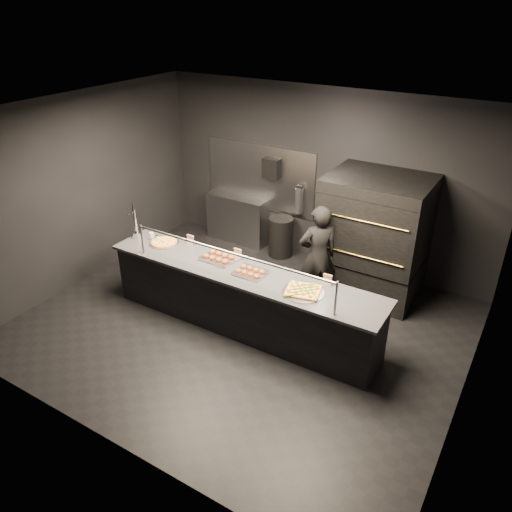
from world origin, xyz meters
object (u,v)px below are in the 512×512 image
object	(u,v)px
towel_dispenser	(272,168)
square_pizza	(303,291)
pizza_oven	(374,236)
round_pizza	(164,242)
slider_tray_b	(250,272)
beer_tap	(136,227)
slider_tray_a	(219,257)
prep_shelf	(237,219)
worker	(318,256)
fire_extinguisher	(299,200)
trash_bin	(281,237)
service_counter	(242,299)

from	to	relation	value
towel_dispenser	square_pizza	world-z (taller)	towel_dispenser
pizza_oven	round_pizza	distance (m)	3.21
towel_dispenser	slider_tray_b	bearing A→B (deg)	-66.45
pizza_oven	slider_tray_b	size ratio (longest dim) A/B	4.35
beer_tap	slider_tray_b	size ratio (longest dim) A/B	1.39
round_pizza	slider_tray_a	world-z (taller)	slider_tray_a
slider_tray_b	square_pizza	distance (m)	0.82
prep_shelf	beer_tap	size ratio (longest dim) A/B	1.97
pizza_oven	prep_shelf	distance (m)	2.88
pizza_oven	round_pizza	xyz separation A→B (m)	(-2.65, -1.81, -0.03)
pizza_oven	worker	xyz separation A→B (m)	(-0.58, -0.77, -0.16)
fire_extinguisher	trash_bin	world-z (taller)	fire_extinguisher
fire_extinguisher	prep_shelf	bearing A→B (deg)	-176.34
towel_dispenser	prep_shelf	bearing A→B (deg)	-174.29
service_counter	trash_bin	world-z (taller)	service_counter
square_pizza	beer_tap	bearing A→B (deg)	178.19
beer_tap	slider_tray_b	bearing A→B (deg)	-1.34
towel_dispenser	slider_tray_a	xyz separation A→B (m)	(0.45, -2.28, -0.60)
worker	round_pizza	bearing A→B (deg)	-14.68
round_pizza	slider_tray_a	distance (m)	1.00
beer_tap	prep_shelf	bearing A→B (deg)	81.28
beer_tap	worker	xyz separation A→B (m)	(2.57, 1.09, -0.29)
towel_dispenser	trash_bin	xyz separation A→B (m)	(0.30, -0.17, -1.19)
service_counter	towel_dispenser	bearing A→B (deg)	110.63
beer_tap	worker	size ratio (longest dim) A/B	0.38
service_counter	square_pizza	distance (m)	1.08
trash_bin	worker	world-z (taller)	worker
prep_shelf	fire_extinguisher	xyz separation A→B (m)	(1.25, 0.08, 0.61)
towel_dispenser	beer_tap	xyz separation A→B (m)	(-1.05, -2.35, -0.46)
pizza_oven	round_pizza	bearing A→B (deg)	-145.73
slider_tray_a	slider_tray_b	world-z (taller)	slider_tray_a
pizza_oven	towel_dispenser	bearing A→B (deg)	166.86
slider_tray_a	trash_bin	distance (m)	2.20
slider_tray_a	square_pizza	size ratio (longest dim) A/B	0.99
pizza_oven	trash_bin	world-z (taller)	pizza_oven
slider_tray_b	square_pizza	size ratio (longest dim) A/B	0.81
service_counter	prep_shelf	bearing A→B (deg)	124.59
service_counter	square_pizza	bearing A→B (deg)	-3.13
square_pizza	trash_bin	size ratio (longest dim) A/B	0.74
pizza_oven	towel_dispenser	size ratio (longest dim) A/B	5.46
fire_extinguisher	trash_bin	size ratio (longest dim) A/B	0.69
slider_tray_b	trash_bin	size ratio (longest dim) A/B	0.60
towel_dispenser	trash_bin	distance (m)	1.24
round_pizza	towel_dispenser	bearing A→B (deg)	76.53
beer_tap	round_pizza	xyz separation A→B (m)	(0.50, 0.06, -0.16)
prep_shelf	towel_dispenser	size ratio (longest dim) A/B	3.43
trash_bin	service_counter	bearing A→B (deg)	-74.95
service_counter	slider_tray_b	size ratio (longest dim) A/B	9.34
worker	fire_extinguisher	bearing A→B (deg)	-93.79
slider_tray_a	worker	xyz separation A→B (m)	(1.08, 1.02, -0.14)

